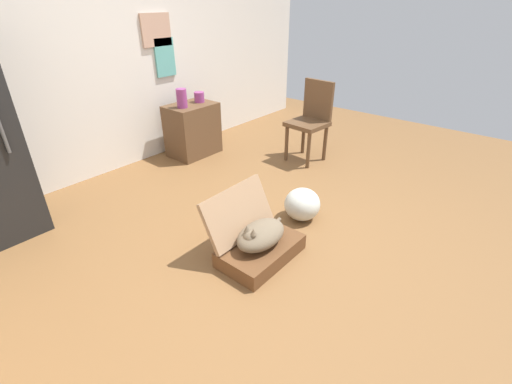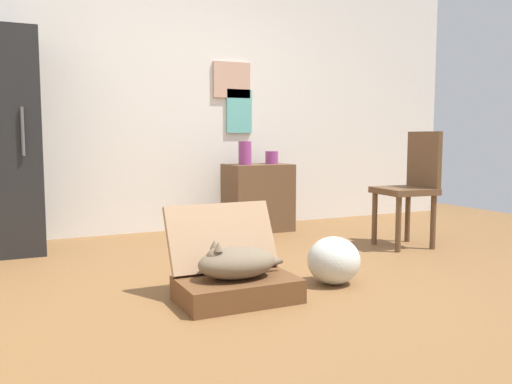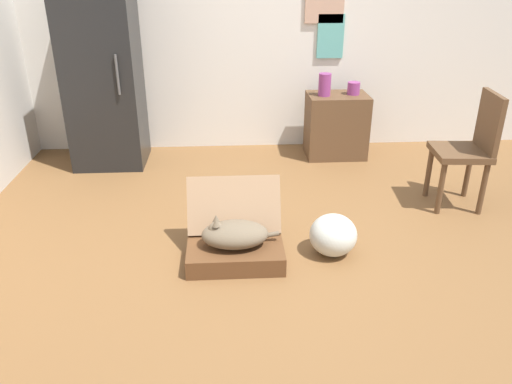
% 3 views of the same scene
% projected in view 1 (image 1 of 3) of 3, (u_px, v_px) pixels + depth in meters
% --- Properties ---
extents(ground_plane, '(7.68, 7.68, 0.00)m').
position_uv_depth(ground_plane, '(277.00, 230.00, 3.06)').
color(ground_plane, brown).
rests_on(ground_plane, ground).
extents(wall_back, '(6.40, 0.15, 2.60)m').
position_uv_depth(wall_back, '(108.00, 48.00, 3.70)').
color(wall_back, silver).
rests_on(wall_back, ground).
extents(suitcase_base, '(0.64, 0.40, 0.13)m').
position_uv_depth(suitcase_base, '(261.00, 251.00, 2.70)').
color(suitcase_base, brown).
rests_on(suitcase_base, ground).
extents(suitcase_lid, '(0.64, 0.21, 0.38)m').
position_uv_depth(suitcase_lid, '(238.00, 213.00, 2.71)').
color(suitcase_lid, '#9B7756').
rests_on(suitcase_lid, suitcase_base).
extents(cat, '(0.52, 0.28, 0.22)m').
position_uv_depth(cat, '(260.00, 235.00, 2.63)').
color(cat, brown).
rests_on(cat, suitcase_base).
extents(plastic_bag_white, '(0.32, 0.32, 0.29)m').
position_uv_depth(plastic_bag_white, '(302.00, 204.00, 3.15)').
color(plastic_bag_white, silver).
rests_on(plastic_bag_white, ground).
extents(side_table, '(0.59, 0.43, 0.63)m').
position_uv_depth(side_table, '(193.00, 130.00, 4.41)').
color(side_table, brown).
rests_on(side_table, ground).
extents(vase_tall, '(0.12, 0.12, 0.22)m').
position_uv_depth(vase_tall, '(182.00, 98.00, 4.09)').
color(vase_tall, '#8C387A').
rests_on(vase_tall, side_table).
extents(vase_short, '(0.12, 0.12, 0.12)m').
position_uv_depth(vase_short, '(199.00, 97.00, 4.33)').
color(vase_short, '#8C387A').
rests_on(vase_short, side_table).
extents(chair, '(0.44, 0.45, 0.94)m').
position_uv_depth(chair, '(311.00, 118.00, 4.18)').
color(chair, brown).
rests_on(chair, ground).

